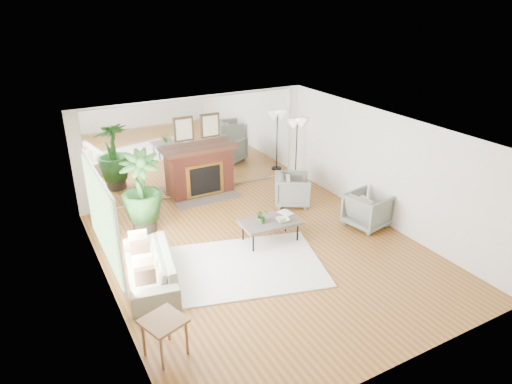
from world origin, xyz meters
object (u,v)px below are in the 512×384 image
armchair_front (368,210)px  potted_ficus (141,190)px  armchair_back (292,190)px  floor_lamp (297,129)px  coffee_table (270,222)px  fireplace (202,171)px  side_table (164,325)px  sofa (150,268)px

armchair_front → potted_ficus: bearing=53.0°
armchair_back → potted_ficus: (-3.56, 0.43, 0.58)m
armchair_back → potted_ficus: potted_ficus is taller
floor_lamp → coffee_table: bearing=-131.9°
coffee_table → fireplace: bearing=96.1°
armchair_front → side_table: armchair_front is taller
sofa → floor_lamp: 5.80m
fireplace → sofa: size_ratio=1.02×
coffee_table → sofa: sofa is taller
coffee_table → side_table: size_ratio=1.83×
fireplace → potted_ficus: 2.19m
side_table → floor_lamp: (5.28, 4.68, 0.95)m
side_table → armchair_front: bearing=17.8°
coffee_table → armchair_back: 1.94m
armchair_back → sofa: bearing=140.5°
armchair_back → floor_lamp: (0.92, 1.25, 1.08)m
sofa → armchair_back: (4.03, 1.55, 0.09)m
fireplace → armchair_front: (2.56, -3.32, -0.27)m
armchair_back → side_table: (-4.37, -3.43, 0.13)m
potted_ficus → floor_lamp: bearing=10.5°
armchair_back → side_table: bearing=157.6°
armchair_back → armchair_front: bearing=-124.8°
armchair_back → potted_ficus: size_ratio=0.47×
sofa → floor_lamp: bearing=129.8°
armchair_back → armchair_front: armchair_front is taller
armchair_front → floor_lamp: size_ratio=0.50×
side_table → potted_ficus: size_ratio=0.38×
potted_ficus → armchair_front: bearing=-26.4°
coffee_table → armchair_front: 2.29m
coffee_table → armchair_front: bearing=-10.7°
coffee_table → sofa: bearing=-175.3°
sofa → potted_ficus: size_ratio=1.12×
coffee_table → side_table: side_table is taller
fireplace → side_table: bearing=-118.0°
armchair_back → side_table: size_ratio=1.23×
coffee_table → floor_lamp: bearing=48.1°
fireplace → sofa: bearing=-126.6°
side_table → potted_ficus: (0.81, 3.85, 0.44)m
armchair_front → floor_lamp: bearing=-12.0°
armchair_back → floor_lamp: 1.89m
armchair_front → potted_ficus: (-4.41, 2.18, 0.57)m
armchair_front → side_table: size_ratio=1.24×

